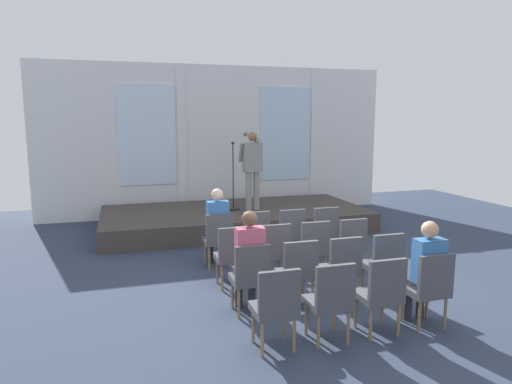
{
  "coord_description": "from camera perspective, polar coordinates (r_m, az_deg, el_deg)",
  "views": [
    {
      "loc": [
        -2.49,
        -5.47,
        2.48
      ],
      "look_at": [
        0.12,
        3.25,
        1.03
      ],
      "focal_mm": 32.05,
      "sensor_mm": 36.0,
      "label": 1
    }
  ],
  "objects": [
    {
      "name": "chair_r2_c3",
      "position": [
        6.65,
        15.63,
        -8.27
      ],
      "size": [
        0.46,
        0.44,
        0.94
      ],
      "color": "olive",
      "rests_on": "ground"
    },
    {
      "name": "chair_r2_c1",
      "position": [
        6.09,
        5.21,
        -9.6
      ],
      "size": [
        0.46,
        0.44,
        0.94
      ],
      "color": "olive",
      "rests_on": "ground"
    },
    {
      "name": "chair_r3_c1",
      "position": [
        5.25,
        9.29,
        -12.82
      ],
      "size": [
        0.46,
        0.44,
        0.94
      ],
      "color": "olive",
      "rests_on": "ground"
    },
    {
      "name": "chair_r2_c0",
      "position": [
        5.89,
        -0.68,
        -10.21
      ],
      "size": [
        0.46,
        0.44,
        0.94
      ],
      "color": "olive",
      "rests_on": "ground"
    },
    {
      "name": "chair_r1_c1",
      "position": [
        6.97,
        2.19,
        -7.14
      ],
      "size": [
        0.46,
        0.44,
        0.94
      ],
      "color": "olive",
      "rests_on": "ground"
    },
    {
      "name": "chair_r0_c2",
      "position": [
        8.07,
        4.26,
        -4.89
      ],
      "size": [
        0.46,
        0.44,
        0.94
      ],
      "color": "olive",
      "rests_on": "ground"
    },
    {
      "name": "chair_r1_c2",
      "position": [
        7.19,
        7.06,
        -6.68
      ],
      "size": [
        0.46,
        0.44,
        0.94
      ],
      "color": "olive",
      "rests_on": "ground"
    },
    {
      "name": "chair_r3_c0",
      "position": [
        5.02,
        2.49,
        -13.76
      ],
      "size": [
        0.46,
        0.44,
        0.94
      ],
      "color": "olive",
      "rests_on": "ground"
    },
    {
      "name": "stage_platform",
      "position": [
        10.59,
        -2.65,
        -3.29
      ],
      "size": [
        5.93,
        2.77,
        0.42
      ],
      "primitive_type": "cube",
      "color": "#3F3833",
      "rests_on": "ground"
    },
    {
      "name": "audience_r2_c0",
      "position": [
        5.9,
        -0.9,
        -8.03
      ],
      "size": [
        0.36,
        0.39,
        1.35
      ],
      "color": "#2D2D33",
      "rests_on": "ground"
    },
    {
      "name": "chair_r0_c3",
      "position": [
        8.32,
        8.4,
        -4.55
      ],
      "size": [
        0.46,
        0.44,
        0.94
      ],
      "color": "olive",
      "rests_on": "ground"
    },
    {
      "name": "mic_stand",
      "position": [
        10.46,
        -2.85,
        -0.39
      ],
      "size": [
        0.28,
        0.28,
        1.55
      ],
      "color": "black",
      "rests_on": "stage_platform"
    },
    {
      "name": "chair_r1_c3",
      "position": [
        7.47,
        11.6,
        -6.21
      ],
      "size": [
        0.46,
        0.44,
        0.94
      ],
      "color": "olive",
      "rests_on": "ground"
    },
    {
      "name": "speaker",
      "position": [
        10.37,
        -0.48,
        3.45
      ],
      "size": [
        0.51,
        0.69,
        1.78
      ],
      "color": "gray",
      "rests_on": "stage_platform"
    },
    {
      "name": "chair_r3_c2",
      "position": [
        5.54,
        15.4,
        -11.82
      ],
      "size": [
        0.46,
        0.44,
        0.94
      ],
      "color": "olive",
      "rests_on": "ground"
    },
    {
      "name": "rear_partition",
      "position": [
        12.0,
        -4.54,
        6.44
      ],
      "size": [
        9.09,
        0.14,
        3.84
      ],
      "color": "silver",
      "rests_on": "ground"
    },
    {
      "name": "audience_r3_c3",
      "position": [
        5.89,
        20.41,
        -8.85
      ],
      "size": [
        0.36,
        0.39,
        1.3
      ],
      "color": "#2D2D33",
      "rests_on": "ground"
    },
    {
      "name": "chair_r3_c3",
      "position": [
        5.89,
        20.79,
        -10.82
      ],
      "size": [
        0.46,
        0.44,
        0.94
      ],
      "color": "olive",
      "rests_on": "ground"
    },
    {
      "name": "audience_r0_c0",
      "position": [
        7.75,
        -4.86,
        -3.91
      ],
      "size": [
        0.36,
        0.39,
        1.34
      ],
      "color": "#2D2D33",
      "rests_on": "ground"
    },
    {
      "name": "chair_r0_c0",
      "position": [
        7.72,
        -4.71,
        -5.55
      ],
      "size": [
        0.46,
        0.44,
        0.94
      ],
      "color": "olive",
      "rests_on": "ground"
    },
    {
      "name": "chair_r2_c2",
      "position": [
        6.35,
        10.66,
        -8.94
      ],
      "size": [
        0.46,
        0.44,
        0.94
      ],
      "color": "olive",
      "rests_on": "ground"
    },
    {
      "name": "chair_r1_c0",
      "position": [
        6.8,
        -2.98,
        -7.57
      ],
      "size": [
        0.46,
        0.44,
        0.94
      ],
      "color": "olive",
      "rests_on": "ground"
    },
    {
      "name": "chair_r0_c1",
      "position": [
        7.87,
        -0.13,
        -5.23
      ],
      "size": [
        0.46,
        0.44,
        0.94
      ],
      "color": "olive",
      "rests_on": "ground"
    },
    {
      "name": "ground_plane",
      "position": [
        6.5,
        7.43,
        -13.44
      ],
      "size": [
        16.26,
        16.26,
        0.0
      ],
      "primitive_type": "plane",
      "color": "#2D384C"
    }
  ]
}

